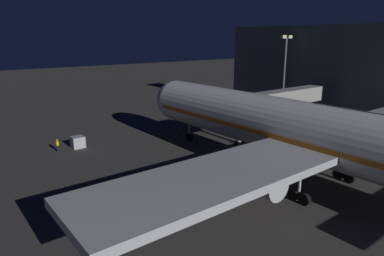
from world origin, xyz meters
TOP-DOWN VIEW (x-y plane):
  - ground_plane at (0.00, 0.00)m, footprint 320.00×320.00m
  - airliner_at_gate at (-0.00, 11.66)m, footprint 52.07×59.68m
  - jet_bridge at (-11.82, -5.22)m, footprint 22.02×3.40m
  - apron_floodlight_mast at (-25.50, -13.20)m, footprint 2.90×0.50m
  - baggage_container_mid_row at (14.88, -18.35)m, footprint 1.77×1.63m
  - ground_crew_by_belt_loader at (17.78, -18.29)m, footprint 0.40×0.40m
  - traffic_cone_nose_port at (-2.20, -16.51)m, footprint 0.36×0.36m
  - traffic_cone_nose_starboard at (2.20, -16.51)m, footprint 0.36×0.36m

SIDE VIEW (x-z plane):
  - ground_plane at x=0.00m, z-range 0.00..0.00m
  - traffic_cone_nose_port at x=-2.20m, z-range 0.00..0.55m
  - traffic_cone_nose_starboard at x=2.20m, z-range 0.00..0.55m
  - baggage_container_mid_row at x=14.88m, z-range 0.00..1.67m
  - ground_crew_by_belt_loader at x=17.78m, z-range 0.09..1.91m
  - airliner_at_gate at x=0.00m, z-range -3.28..14.90m
  - jet_bridge at x=-11.82m, z-range 2.20..9.66m
  - apron_floodlight_mast at x=-25.50m, z-range 1.41..17.42m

